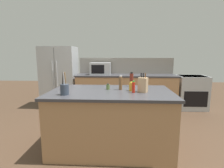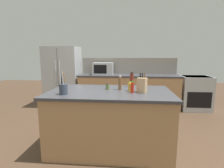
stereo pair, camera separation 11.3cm
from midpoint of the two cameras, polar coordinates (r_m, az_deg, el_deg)
ground_plane at (r=3.06m, az=0.50°, el=-19.77°), size 14.00×14.00×0.00m
back_counter_run at (r=4.96m, az=6.04°, el=-2.38°), size 2.79×0.66×0.94m
wall_backsplash at (r=5.18m, az=6.13°, el=5.93°), size 2.75×0.03×0.46m
kitchen_island at (r=2.86m, az=0.52°, el=-11.50°), size 1.90×1.09×0.94m
refrigerator at (r=5.27m, az=-15.14°, el=2.30°), size 0.95×0.75×1.72m
range_oven at (r=5.31m, az=26.02°, el=-2.57°), size 0.76×0.65×0.92m
microwave at (r=4.91m, az=-2.29°, el=5.03°), size 0.56×0.39×0.33m
knife_block at (r=2.64m, az=10.98°, el=-0.31°), size 0.16×0.15×0.29m
utensil_crock at (r=2.55m, az=-14.37°, el=-1.50°), size 0.12×0.12×0.32m
spice_jar_oregano at (r=2.83m, az=-0.35°, el=-0.91°), size 0.06×0.06×0.10m
vinegar_bottle at (r=3.12m, az=7.49°, el=1.41°), size 0.07×0.07×0.25m
hot_sauce_bottle at (r=2.60m, az=7.91°, el=-1.08°), size 0.04×0.04×0.18m
pepper_grinder at (r=2.80m, az=3.78°, el=0.32°), size 0.05×0.05×0.23m
honey_jar at (r=2.73m, az=7.37°, el=-0.92°), size 0.08×0.08×0.14m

